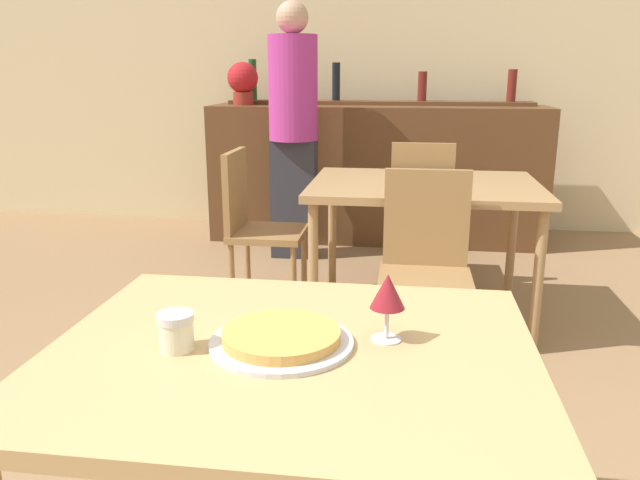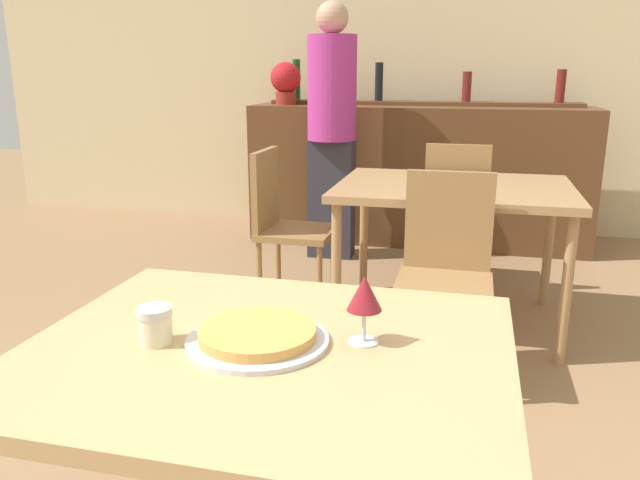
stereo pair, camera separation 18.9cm
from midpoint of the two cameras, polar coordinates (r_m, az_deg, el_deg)
name	(u,v)px [view 1 (the left image)]	position (r m, az deg, el deg)	size (l,w,h in m)	color
wall_back	(381,61)	(5.43, 4.62, 16.02)	(8.00, 0.05, 2.80)	beige
dining_table_near	(292,377)	(1.45, -6.44, -12.47)	(1.09, 0.90, 0.73)	tan
dining_table_far	(424,196)	(3.32, 7.90, 3.95)	(1.19, 0.90, 0.76)	#A87F51
bar_counter	(376,174)	(4.99, 4.04, 6.06)	(2.60, 0.56, 1.06)	brown
bar_back_shelf	(378,98)	(5.07, 4.21, 12.78)	(2.39, 0.24, 0.35)	brown
chair_far_side_front	(425,259)	(2.76, 7.70, -1.76)	(0.40, 0.40, 0.90)	olive
chair_far_side_back	(421,202)	(3.96, 7.87, 3.45)	(0.40, 0.40, 0.90)	olive
chair_far_side_left	(254,220)	(3.48, -7.61, 1.82)	(0.40, 0.40, 0.90)	olive
pizza_tray	(281,339)	(1.42, -7.40, -9.01)	(0.33, 0.33, 0.04)	silver
cheese_shaker	(176,331)	(1.44, -16.75, -8.07)	(0.08, 0.08, 0.09)	beige
person_standing	(293,123)	(4.44, -3.69, 10.63)	(0.34, 0.34, 1.78)	#2D2D38
wine_glass	(388,293)	(1.40, 2.37, -4.95)	(0.08, 0.08, 0.16)	silver
potted_plant	(243,81)	(5.05, -8.18, 14.20)	(0.24, 0.24, 0.33)	maroon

